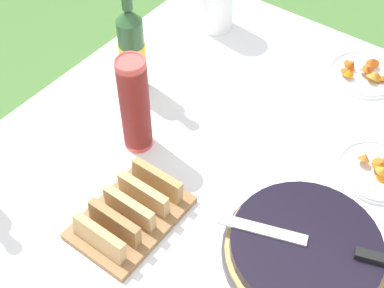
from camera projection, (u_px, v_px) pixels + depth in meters
name	position (u px, v px, depth m)	size (l,w,h in m)	color
garden_table	(195.00, 235.00, 1.24)	(1.68, 1.20, 0.68)	brown
tablecloth	(195.00, 225.00, 1.21)	(1.69, 1.21, 0.10)	white
berry_tart	(305.00, 250.00, 1.12)	(0.35, 0.35, 0.06)	#38383D
serving_knife	(322.00, 244.00, 1.09)	(0.15, 0.36, 0.01)	silver
cup_stack	(135.00, 105.00, 1.26)	(0.07, 0.07, 0.27)	#E04C47
cider_bottle_green	(132.00, 50.00, 1.41)	(0.07, 0.07, 0.34)	#2D562D
snack_plate_near	(377.00, 170.00, 1.29)	(0.20, 0.20, 0.05)	white
snack_plate_left	(364.00, 73.00, 1.53)	(0.20, 0.20, 0.06)	white
bread_board	(130.00, 213.00, 1.18)	(0.26, 0.18, 0.07)	olive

